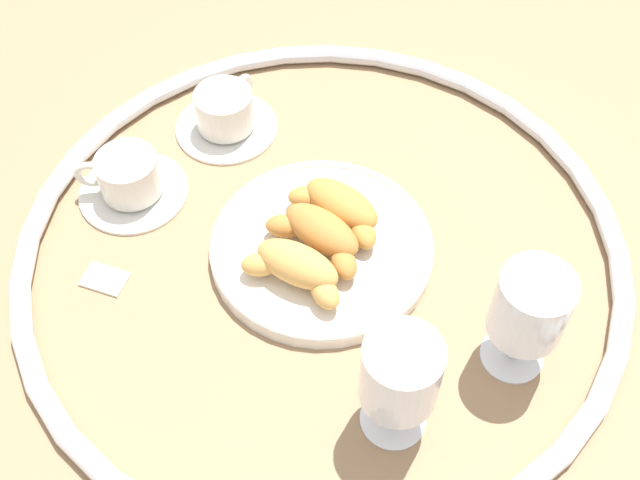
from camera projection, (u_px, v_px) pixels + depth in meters
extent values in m
plane|color=#997551|center=(322.00, 252.00, 0.94)|extent=(2.20, 2.20, 0.00)
torus|color=silver|center=(322.00, 246.00, 0.93)|extent=(0.71, 0.71, 0.02)
cylinder|color=silver|center=(320.00, 251.00, 0.93)|extent=(0.26, 0.26, 0.02)
torus|color=silver|center=(320.00, 247.00, 0.92)|extent=(0.26, 0.26, 0.01)
ellipsoid|color=#CC893D|center=(341.00, 204.00, 0.92)|extent=(0.11, 0.08, 0.04)
ellipsoid|color=#CC893D|center=(306.00, 198.00, 0.94)|extent=(0.05, 0.05, 0.03)
ellipsoid|color=#CC893D|center=(363.00, 233.00, 0.91)|extent=(0.05, 0.04, 0.03)
ellipsoid|color=#BC7A38|center=(320.00, 233.00, 0.90)|extent=(0.11, 0.08, 0.04)
ellipsoid|color=#BC7A38|center=(284.00, 226.00, 0.92)|extent=(0.05, 0.05, 0.03)
ellipsoid|color=#BC7A38|center=(342.00, 264.00, 0.88)|extent=(0.05, 0.04, 0.03)
ellipsoid|color=#D6994C|center=(297.00, 264.00, 0.87)|extent=(0.11, 0.09, 0.04)
ellipsoid|color=#D6994C|center=(259.00, 262.00, 0.88)|extent=(0.04, 0.05, 0.03)
ellipsoid|color=#D6994C|center=(325.00, 293.00, 0.86)|extent=(0.05, 0.03, 0.03)
cylinder|color=silver|center=(225.00, 127.00, 1.06)|extent=(0.14, 0.14, 0.01)
cylinder|color=silver|center=(223.00, 110.00, 1.03)|extent=(0.08, 0.08, 0.05)
cylinder|color=#937A60|center=(221.00, 98.00, 1.01)|extent=(0.07, 0.07, 0.01)
torus|color=silver|center=(242.00, 89.00, 1.05)|extent=(0.03, 0.04, 0.04)
cylinder|color=silver|center=(134.00, 191.00, 0.99)|extent=(0.14, 0.14, 0.01)
cylinder|color=silver|center=(129.00, 175.00, 0.96)|extent=(0.08, 0.08, 0.05)
cylinder|color=brown|center=(125.00, 162.00, 0.95)|extent=(0.07, 0.07, 0.01)
torus|color=silver|center=(91.00, 174.00, 0.96)|extent=(0.03, 0.04, 0.04)
cylinder|color=white|center=(512.00, 355.00, 0.85)|extent=(0.07, 0.07, 0.01)
cylinder|color=white|center=(517.00, 341.00, 0.83)|extent=(0.01, 0.01, 0.05)
cylinder|color=white|center=(531.00, 306.00, 0.77)|extent=(0.08, 0.08, 0.08)
cylinder|color=#E0CC4C|center=(529.00, 312.00, 0.78)|extent=(0.07, 0.07, 0.05)
cylinder|color=white|center=(393.00, 418.00, 0.81)|extent=(0.07, 0.07, 0.01)
cylinder|color=white|center=(395.00, 405.00, 0.78)|extent=(0.01, 0.01, 0.05)
cylinder|color=white|center=(401.00, 373.00, 0.73)|extent=(0.08, 0.08, 0.08)
cylinder|color=#E0CC4C|center=(400.00, 376.00, 0.73)|extent=(0.07, 0.07, 0.06)
cube|color=white|center=(105.00, 278.00, 0.91)|extent=(0.06, 0.06, 0.01)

